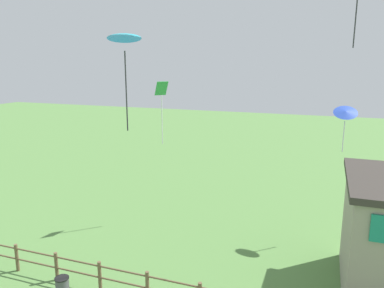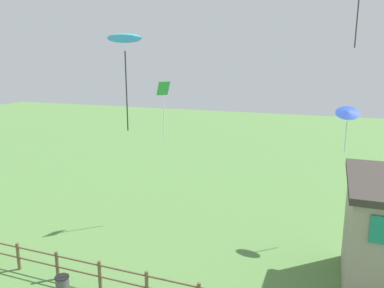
{
  "view_description": "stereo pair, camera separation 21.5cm",
  "coord_description": "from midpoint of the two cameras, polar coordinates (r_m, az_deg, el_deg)",
  "views": [
    {
      "loc": [
        4.69,
        -4.74,
        8.65
      ],
      "look_at": [
        0.0,
        8.23,
        5.62
      ],
      "focal_mm": 35.0,
      "sensor_mm": 36.0,
      "label": 1
    },
    {
      "loc": [
        4.89,
        -4.66,
        8.65
      ],
      "look_at": [
        0.0,
        8.23,
        5.62
      ],
      "focal_mm": 35.0,
      "sensor_mm": 36.0,
      "label": 2
    }
  ],
  "objects": [
    {
      "name": "trash_bin",
      "position": [
        15.75,
        -19.53,
        -19.92
      ],
      "size": [
        0.53,
        0.53,
        0.82
      ],
      "color": "#4C4C51",
      "rests_on": "ground_plane"
    },
    {
      "name": "kite_blue_delta",
      "position": [
        19.32,
        22.06,
        4.43
      ],
      "size": [
        1.18,
        1.08,
        2.27
      ],
      "color": "blue"
    },
    {
      "name": "kite_cyan_delta",
      "position": [
        14.21,
        -10.72,
        15.39
      ],
      "size": [
        1.67,
        1.66,
        3.68
      ],
      "color": "#2DB2C6"
    },
    {
      "name": "kite_green_diamond",
      "position": [
        20.17,
        -4.95,
        6.64
      ],
      "size": [
        0.78,
        0.78,
        3.38
      ],
      "color": "green"
    }
  ]
}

